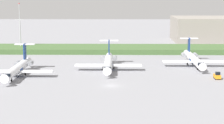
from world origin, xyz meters
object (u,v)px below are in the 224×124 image
Objects in this scene: regional_jet_fourth at (194,59)px; antenna_mast at (20,31)px; regional_jet_second at (18,68)px; baggage_tug at (217,76)px; regional_jet_third at (108,62)px.

antenna_mast reaches higher than regional_jet_fourth.
baggage_tug is (62.43, -3.69, -1.53)m from regional_jet_second.
regional_jet_second and regional_jet_third have the same top height.
regional_jet_second is 62.56m from baggage_tug.
regional_jet_fourth is 1.44× the size of antenna_mast.
regional_jet_third is 9.69× the size of baggage_tug.
regional_jet_second is at bearing -158.76° from regional_jet_third.
antenna_mast is (-12.24, 55.06, 6.45)m from regional_jet_second.
regional_jet_second is 1.00× the size of regional_jet_third.
baggage_tug is at bearing -23.62° from regional_jet_third.
regional_jet_third is at bearing 156.38° from baggage_tug.
antenna_mast reaches higher than regional_jet_second.
regional_jet_third is 31.65m from regional_jet_fourth.
regional_jet_fourth is at bearing 13.97° from regional_jet_third.
regional_jet_second is 62.19m from regional_jet_fourth.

